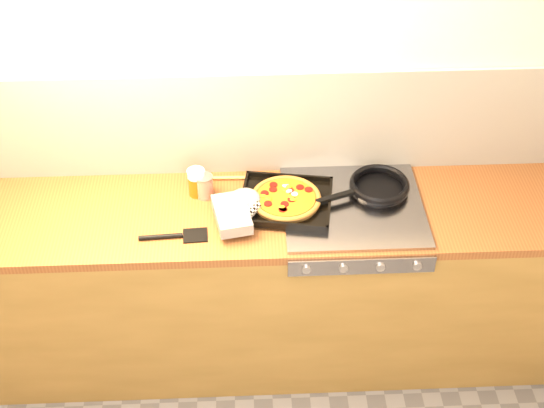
{
  "coord_description": "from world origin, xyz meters",
  "views": [
    {
      "loc": [
        -0.01,
        -1.37,
        3.01
      ],
      "look_at": [
        0.1,
        1.08,
        0.95
      ],
      "focal_mm": 50.0,
      "sensor_mm": 36.0,
      "label": 1
    }
  ],
  "objects_px": {
    "tomato_can": "(205,186)",
    "juice_glass": "(197,182)",
    "frying_pan": "(378,187)",
    "pizza_on_tray": "(271,202)"
  },
  "relations": [
    {
      "from": "pizza_on_tray",
      "to": "tomato_can",
      "type": "height_order",
      "value": "tomato_can"
    },
    {
      "from": "pizza_on_tray",
      "to": "frying_pan",
      "type": "relative_size",
      "value": 1.17
    },
    {
      "from": "frying_pan",
      "to": "juice_glass",
      "type": "bearing_deg",
      "value": 177.59
    },
    {
      "from": "pizza_on_tray",
      "to": "juice_glass",
      "type": "relative_size",
      "value": 4.18
    },
    {
      "from": "frying_pan",
      "to": "juice_glass",
      "type": "relative_size",
      "value": 3.58
    },
    {
      "from": "juice_glass",
      "to": "frying_pan",
      "type": "bearing_deg",
      "value": -2.41
    },
    {
      "from": "tomato_can",
      "to": "juice_glass",
      "type": "distance_m",
      "value": 0.04
    },
    {
      "from": "tomato_can",
      "to": "juice_glass",
      "type": "height_order",
      "value": "juice_glass"
    },
    {
      "from": "pizza_on_tray",
      "to": "tomato_can",
      "type": "distance_m",
      "value": 0.3
    },
    {
      "from": "frying_pan",
      "to": "tomato_can",
      "type": "relative_size",
      "value": 4.26
    }
  ]
}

